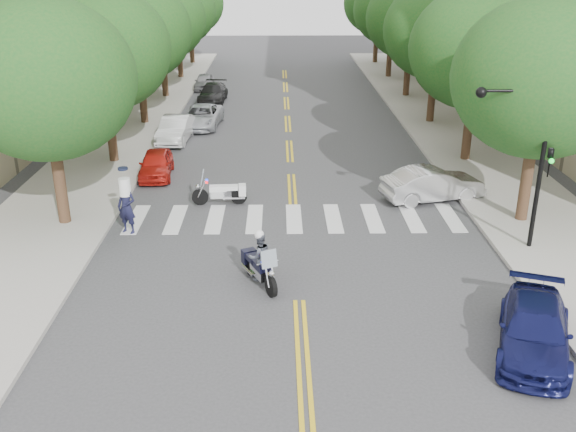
{
  "coord_description": "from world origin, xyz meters",
  "views": [
    {
      "loc": [
        -0.6,
        -16.86,
        9.57
      ],
      "look_at": [
        -0.28,
        3.57,
        1.3
      ],
      "focal_mm": 40.0,
      "sensor_mm": 36.0,
      "label": 1
    }
  ],
  "objects_px": {
    "motorcycle_police": "(259,260)",
    "convertible": "(433,184)",
    "motorcycle_parked": "(224,192)",
    "sedan_blue": "(535,330)",
    "officer_standing": "(127,207)"
  },
  "relations": [
    {
      "from": "convertible",
      "to": "motorcycle_parked",
      "type": "bearing_deg",
      "value": 76.92
    },
    {
      "from": "sedan_blue",
      "to": "officer_standing",
      "type": "bearing_deg",
      "value": 167.25
    },
    {
      "from": "motorcycle_parked",
      "to": "officer_standing",
      "type": "distance_m",
      "value": 4.48
    },
    {
      "from": "officer_standing",
      "to": "convertible",
      "type": "bearing_deg",
      "value": 39.16
    },
    {
      "from": "sedan_blue",
      "to": "motorcycle_police",
      "type": "bearing_deg",
      "value": 172.42
    },
    {
      "from": "motorcycle_police",
      "to": "convertible",
      "type": "distance_m",
      "value": 10.26
    },
    {
      "from": "motorcycle_police",
      "to": "officer_standing",
      "type": "xyz_separation_m",
      "value": [
        -4.98,
        4.12,
        0.2
      ]
    },
    {
      "from": "motorcycle_parked",
      "to": "convertible",
      "type": "bearing_deg",
      "value": -91.55
    },
    {
      "from": "motorcycle_police",
      "to": "convertible",
      "type": "xyz_separation_m",
      "value": [
        7.11,
        7.39,
        -0.12
      ]
    },
    {
      "from": "motorcycle_parked",
      "to": "convertible",
      "type": "xyz_separation_m",
      "value": [
        8.74,
        0.34,
        0.2
      ]
    },
    {
      "from": "motorcycle_police",
      "to": "motorcycle_parked",
      "type": "bearing_deg",
      "value": -101.54
    },
    {
      "from": "convertible",
      "to": "sedan_blue",
      "type": "bearing_deg",
      "value": 165.27
    },
    {
      "from": "motorcycle_police",
      "to": "convertible",
      "type": "bearing_deg",
      "value": -158.41
    },
    {
      "from": "motorcycle_police",
      "to": "sedan_blue",
      "type": "xyz_separation_m",
      "value": [
        7.22,
        -3.82,
        -0.2
      ]
    },
    {
      "from": "convertible",
      "to": "sedan_blue",
      "type": "distance_m",
      "value": 11.21
    }
  ]
}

